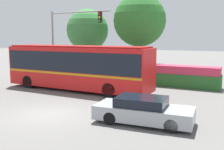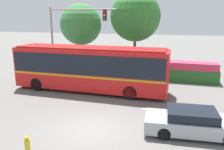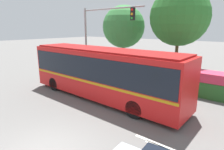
{
  "view_description": "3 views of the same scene",
  "coord_description": "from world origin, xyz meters",
  "px_view_note": "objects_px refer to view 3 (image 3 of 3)",
  "views": [
    {
      "loc": [
        8.99,
        -10.45,
        4.0
      ],
      "look_at": [
        2.13,
        2.96,
        1.82
      ],
      "focal_mm": 42.14,
      "sensor_mm": 36.0,
      "label": 1
    },
    {
      "loc": [
        3.97,
        -10.0,
        5.43
      ],
      "look_at": [
        0.26,
        2.88,
        2.12
      ],
      "focal_mm": 37.07,
      "sensor_mm": 36.0,
      "label": 2
    },
    {
      "loc": [
        6.05,
        -3.27,
        4.68
      ],
      "look_at": [
        -1.37,
        5.77,
        1.78
      ],
      "focal_mm": 30.79,
      "sensor_mm": 36.0,
      "label": 3
    }
  ],
  "objects_px": {
    "traffic_light_pole": "(99,31)",
    "street_tree_centre": "(179,17)",
    "city_bus": "(102,71)",
    "street_tree_left": "(124,27)"
  },
  "relations": [
    {
      "from": "street_tree_left",
      "to": "street_tree_centre",
      "type": "relative_size",
      "value": 0.86
    },
    {
      "from": "traffic_light_pole",
      "to": "street_tree_centre",
      "type": "height_order",
      "value": "street_tree_centre"
    },
    {
      "from": "traffic_light_pole",
      "to": "street_tree_centre",
      "type": "relative_size",
      "value": 0.78
    },
    {
      "from": "traffic_light_pole",
      "to": "street_tree_centre",
      "type": "xyz_separation_m",
      "value": [
        5.25,
        4.6,
        1.25
      ]
    },
    {
      "from": "city_bus",
      "to": "traffic_light_pole",
      "type": "xyz_separation_m",
      "value": [
        -3.32,
        3.28,
        2.43
      ]
    },
    {
      "from": "traffic_light_pole",
      "to": "street_tree_left",
      "type": "distance_m",
      "value": 4.87
    },
    {
      "from": "street_tree_centre",
      "to": "street_tree_left",
      "type": "bearing_deg",
      "value": 178.24
    },
    {
      "from": "city_bus",
      "to": "street_tree_centre",
      "type": "height_order",
      "value": "street_tree_centre"
    },
    {
      "from": "city_bus",
      "to": "street_tree_centre",
      "type": "bearing_deg",
      "value": -103.18
    },
    {
      "from": "city_bus",
      "to": "street_tree_left",
      "type": "relative_size",
      "value": 1.66
    }
  ]
}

